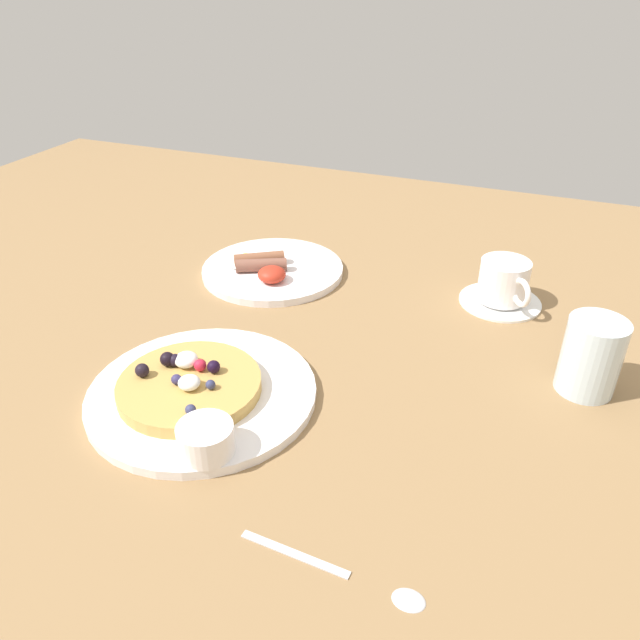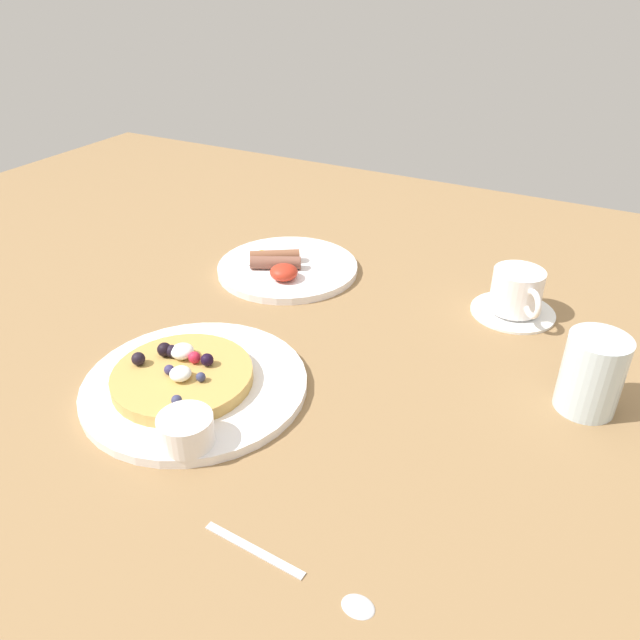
# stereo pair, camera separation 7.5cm
# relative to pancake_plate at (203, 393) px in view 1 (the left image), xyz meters

# --- Properties ---
(ground_plane) EXTENTS (2.02, 1.45, 0.03)m
(ground_plane) POSITION_rel_pancake_plate_xyz_m (0.07, 0.15, -0.02)
(ground_plane) COLOR olive
(pancake_plate) EXTENTS (0.27, 0.27, 0.01)m
(pancake_plate) POSITION_rel_pancake_plate_xyz_m (0.00, 0.00, 0.00)
(pancake_plate) COLOR white
(pancake_plate) RESTS_ON ground_plane
(pancake_with_berries) EXTENTS (0.17, 0.17, 0.03)m
(pancake_with_berries) POSITION_rel_pancake_plate_xyz_m (-0.01, -0.01, 0.02)
(pancake_with_berries) COLOR tan
(pancake_with_berries) RESTS_ON pancake_plate
(syrup_ramekin) EXTENTS (0.06, 0.06, 0.03)m
(syrup_ramekin) POSITION_rel_pancake_plate_xyz_m (0.06, -0.09, 0.02)
(syrup_ramekin) COLOR white
(syrup_ramekin) RESTS_ON pancake_plate
(breakfast_plate) EXTENTS (0.23, 0.23, 0.01)m
(breakfast_plate) POSITION_rel_pancake_plate_xyz_m (-0.06, 0.32, 0.00)
(breakfast_plate) COLOR white
(breakfast_plate) RESTS_ON ground_plane
(fried_breakfast) EXTENTS (0.12, 0.10, 0.03)m
(fried_breakfast) POSITION_rel_pancake_plate_xyz_m (-0.07, 0.30, 0.02)
(fried_breakfast) COLOR brown
(fried_breakfast) RESTS_ON breakfast_plate
(coffee_saucer) EXTENTS (0.12, 0.12, 0.01)m
(coffee_saucer) POSITION_rel_pancake_plate_xyz_m (0.30, 0.36, -0.00)
(coffee_saucer) COLOR white
(coffee_saucer) RESTS_ON ground_plane
(coffee_cup) EXTENTS (0.08, 0.09, 0.06)m
(coffee_cup) POSITION_rel_pancake_plate_xyz_m (0.30, 0.36, 0.03)
(coffee_cup) COLOR white
(coffee_cup) RESTS_ON coffee_saucer
(teaspoon) EXTENTS (0.17, 0.02, 0.01)m
(teaspoon) POSITION_rel_pancake_plate_xyz_m (0.25, -0.17, -0.00)
(teaspoon) COLOR silver
(teaspoon) RESTS_ON ground_plane
(water_glass) EXTENTS (0.07, 0.07, 0.09)m
(water_glass) POSITION_rel_pancake_plate_xyz_m (0.42, 0.19, 0.04)
(water_glass) COLOR silver
(water_glass) RESTS_ON ground_plane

